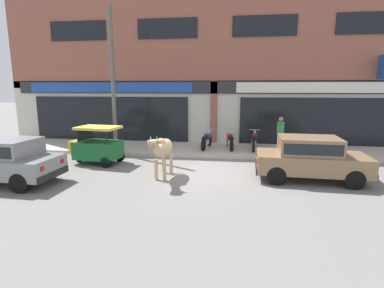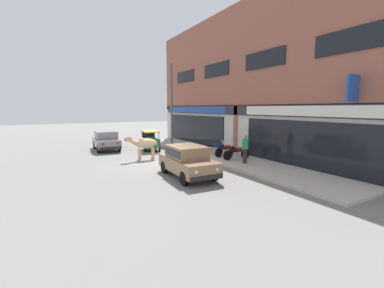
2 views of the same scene
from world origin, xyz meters
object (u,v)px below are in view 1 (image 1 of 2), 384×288
object	(u,v)px
car_1	(4,159)
pedestrian	(280,130)
cow	(163,149)
utility_pole	(113,81)
auto_rickshaw	(97,147)
motorcycle_2	(254,141)
car_0	(310,156)
motorcycle_0	(207,140)
motorcycle_1	(230,141)

from	to	relation	value
car_1	pedestrian	distance (m)	10.92
cow	car_1	xyz separation A→B (m)	(-4.89, -1.34, -0.19)
pedestrian	utility_pole	size ratio (longest dim) A/B	0.25
auto_rickshaw	utility_pole	world-z (taller)	utility_pole
auto_rickshaw	motorcycle_2	bearing A→B (deg)	25.26
car_0	utility_pole	xyz separation A→B (m)	(-7.94, 2.96, 2.53)
car_1	pedestrian	bearing A→B (deg)	30.71
motorcycle_0	cow	bearing A→B (deg)	-103.61
car_0	utility_pole	size ratio (longest dim) A/B	0.57
cow	utility_pole	world-z (taller)	utility_pole
motorcycle_0	pedestrian	size ratio (longest dim) A/B	1.13
auto_rickshaw	motorcycle_2	world-z (taller)	auto_rickshaw
car_1	motorcycle_2	distance (m)	10.15
motorcycle_2	pedestrian	xyz separation A→B (m)	(1.14, -0.34, 0.60)
car_1	motorcycle_0	bearing A→B (deg)	44.34
auto_rickshaw	cow	bearing A→B (deg)	-25.97
cow	pedestrian	world-z (taller)	pedestrian
cow	car_0	distance (m)	4.92
pedestrian	cow	bearing A→B (deg)	-136.69
motorcycle_0	motorcycle_2	world-z (taller)	same
auto_rickshaw	pedestrian	distance (m)	8.10
cow	utility_pole	distance (m)	5.07
car_0	car_1	world-z (taller)	same
car_1	auto_rickshaw	world-z (taller)	auto_rickshaw
cow	utility_pole	xyz separation A→B (m)	(-3.04, 3.32, 2.34)
motorcycle_1	motorcycle_2	bearing A→B (deg)	-3.06
car_1	auto_rickshaw	distance (m)	3.37
car_1	motorcycle_2	size ratio (longest dim) A/B	2.02
utility_pole	motorcycle_2	bearing A→B (deg)	11.10
car_0	motorcycle_2	world-z (taller)	car_0
cow	motorcycle_1	xyz separation A→B (m)	(2.21, 4.64, -0.48)
motorcycle_0	motorcycle_1	size ratio (longest dim) A/B	1.00
motorcycle_1	utility_pole	size ratio (longest dim) A/B	0.28
cow	motorcycle_0	size ratio (longest dim) A/B	1.19
cow	auto_rickshaw	world-z (taller)	cow
car_0	motorcycle_1	size ratio (longest dim) A/B	2.03
pedestrian	motorcycle_0	bearing A→B (deg)	175.45
motorcycle_0	pedestrian	xyz separation A→B (m)	(3.40, -0.27, 0.60)
car_0	motorcycle_1	world-z (taller)	car_0
car_0	auto_rickshaw	distance (m)	8.11
car_0	cow	bearing A→B (deg)	-175.78
car_1	motorcycle_0	size ratio (longest dim) A/B	2.03
utility_pole	auto_rickshaw	bearing A→B (deg)	-92.64
motorcycle_1	pedestrian	distance (m)	2.39
car_0	motorcycle_1	bearing A→B (deg)	122.15
auto_rickshaw	motorcycle_2	size ratio (longest dim) A/B	1.14
cow	motorcycle_0	bearing A→B (deg)	76.39
auto_rickshaw	motorcycle_0	xyz separation A→B (m)	(4.21, 2.99, -0.13)
cow	pedestrian	distance (m)	6.18
car_0	utility_pole	world-z (taller)	utility_pole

